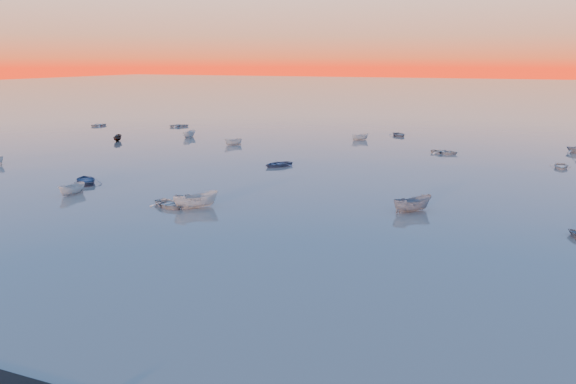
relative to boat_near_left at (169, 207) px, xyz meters
The scene contains 5 objects.
ground 76.52m from the boat_near_left, 83.31° to the left, with size 600.00×600.00×0.00m, color #6E655B.
mud_lobes 26.54m from the boat_near_left, 70.37° to the right, with size 140.00×6.00×0.07m, color black, non-canonical shape.
moored_fleet 30.34m from the boat_near_left, 72.91° to the left, with size 124.00×58.00×1.20m, color silver, non-canonical shape.
boat_near_left is the anchor object (origin of this frame).
boat_near_center 2.62m from the boat_near_left, 14.46° to the left, with size 4.24×1.79×1.47m, color silver.
Camera 1 is at (21.11, -18.90, 13.62)m, focal length 35.00 mm.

